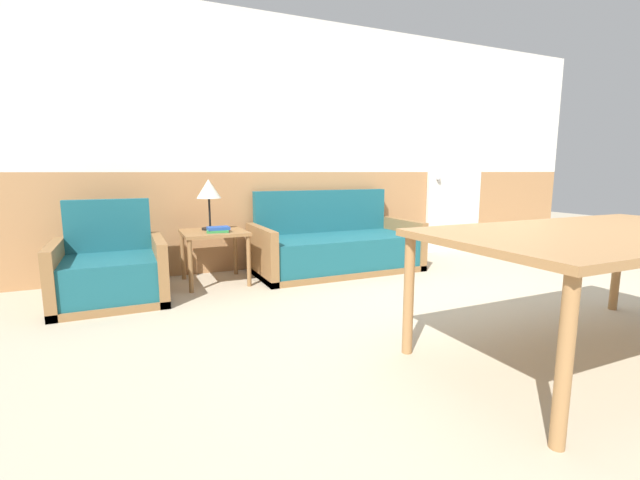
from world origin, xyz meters
name	(u,v)px	position (x,y,z in m)	size (l,w,h in m)	color
ground_plane	(526,331)	(0.00, 0.00, 0.00)	(16.00, 16.00, 0.00)	#B2A58C
wall_back	(346,147)	(0.00, 2.63, 1.35)	(7.20, 0.06, 2.70)	#AD7A4C
couch	(335,248)	(-0.37, 2.15, 0.25)	(1.76, 0.84, 0.86)	olive
armchair	(111,273)	(-2.55, 1.91, 0.24)	(0.84, 0.79, 0.83)	olive
side_table	(214,238)	(-1.66, 2.16, 0.43)	(0.59, 0.59, 0.51)	olive
table_lamp	(209,191)	(-1.67, 2.26, 0.88)	(0.23, 0.23, 0.49)	black
book_stack	(218,230)	(-1.64, 2.06, 0.53)	(0.22, 0.19, 0.05)	#2D7F3D
dining_table	(606,240)	(0.03, -0.44, 0.68)	(2.07, 1.10, 0.74)	#9E7042
entry_door	(455,175)	(1.63, 2.57, 1.02)	(0.88, 0.09, 2.03)	silver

